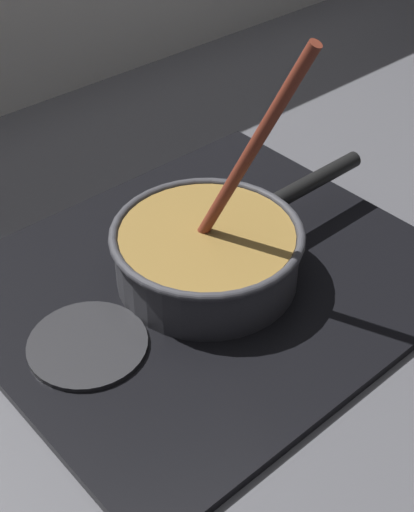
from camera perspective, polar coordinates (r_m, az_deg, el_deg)
name	(u,v)px	position (r m, az deg, el deg)	size (l,w,h in m)	color
ground	(280,443)	(0.78, 5.74, -14.39)	(2.40, 1.60, 0.04)	#4C4C51
hob_plate	(207,281)	(0.91, 0.00, -1.96)	(0.56, 0.48, 0.01)	black
burner_ring	(207,275)	(0.90, 0.00, -1.48)	(0.21, 0.21, 0.01)	#592D0C
spare_burner	(88,344)	(0.83, -9.36, -6.86)	(0.14, 0.14, 0.01)	#262628
cooking_pan	(209,251)	(0.88, 0.13, 0.37)	(0.39, 0.23, 0.33)	#38383D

